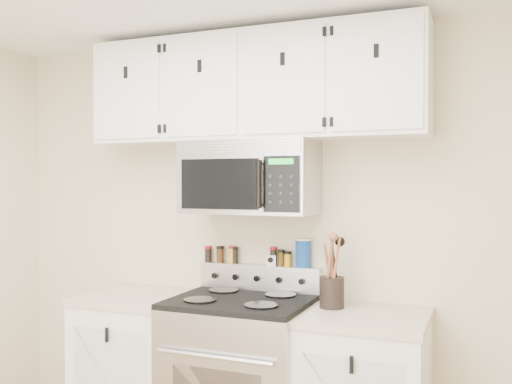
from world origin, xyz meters
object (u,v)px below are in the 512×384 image
range (241,380)px  utensil_crock (332,290)px  microwave (250,177)px  salt_canister (303,253)px

range → utensil_crock: utensil_crock is taller
microwave → salt_canister: (0.27, 0.16, -0.44)m
microwave → salt_canister: size_ratio=4.47×
utensil_crock → range: bearing=-170.3°
microwave → salt_canister: microwave is taller
range → microwave: (0.00, 0.13, 1.14)m
utensil_crock → salt_canister: (-0.22, 0.20, 0.17)m
microwave → salt_canister: 0.54m
range → salt_canister: salt_canister is taller
range → utensil_crock: (0.50, 0.09, 0.53)m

